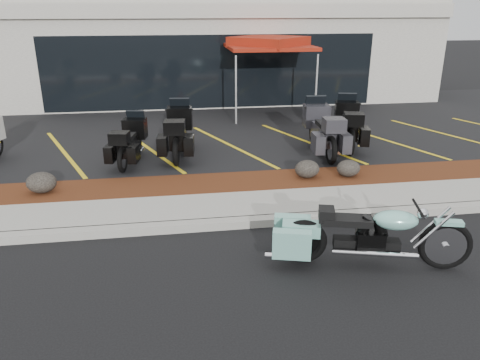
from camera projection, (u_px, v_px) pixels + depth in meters
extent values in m
plane|color=black|center=(276.00, 248.00, 7.72)|extent=(90.00, 90.00, 0.00)
cube|color=gray|center=(265.00, 221.00, 8.53)|extent=(24.00, 0.25, 0.15)
cube|color=gray|center=(258.00, 206.00, 9.18)|extent=(24.00, 1.20, 0.15)
cube|color=#3E1D0E|center=(248.00, 184.00, 10.29)|extent=(24.00, 1.20, 0.16)
cube|color=black|center=(220.00, 126.00, 15.29)|extent=(26.00, 9.60, 0.15)
cube|color=gray|center=(204.00, 48.00, 20.45)|extent=(18.00, 8.00, 4.00)
cube|color=black|center=(212.00, 72.00, 16.94)|extent=(12.00, 0.06, 2.60)
cube|color=gray|center=(211.00, 10.00, 16.18)|extent=(18.00, 0.30, 0.50)
ellipsoid|color=black|center=(41.00, 182.00, 9.54)|extent=(0.60, 0.50, 0.43)
ellipsoid|color=black|center=(307.00, 169.00, 10.39)|extent=(0.55, 0.46, 0.39)
ellipsoid|color=black|center=(348.00, 168.00, 10.46)|extent=(0.53, 0.44, 0.37)
cone|color=red|center=(186.00, 119.00, 14.98)|extent=(0.34, 0.34, 0.40)
cylinder|color=silver|center=(257.00, 92.00, 14.54)|extent=(0.06, 0.06, 2.17)
cylinder|color=silver|center=(322.00, 85.00, 15.82)|extent=(0.06, 0.06, 2.17)
cylinder|color=silver|center=(217.00, 81.00, 16.65)|extent=(0.06, 0.06, 2.17)
cylinder|color=silver|center=(277.00, 76.00, 17.94)|extent=(0.06, 0.06, 2.17)
cube|color=maroon|center=(269.00, 47.00, 15.81)|extent=(3.70, 3.70, 0.11)
cube|color=maroon|center=(269.00, 42.00, 15.75)|extent=(2.71, 2.71, 0.33)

